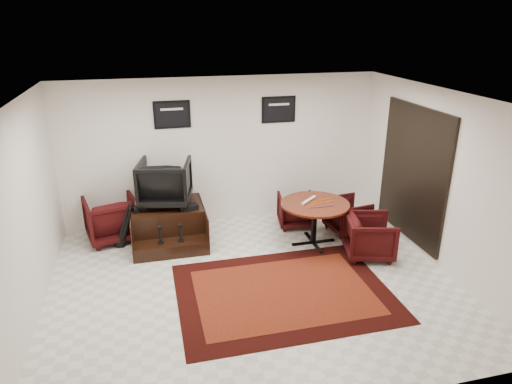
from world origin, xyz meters
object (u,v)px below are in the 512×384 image
shine_chair (165,180)px  armchair_side (111,216)px  table_chair_corner (370,235)px  table_chair_window (348,214)px  shine_podium (168,225)px  meeting_table (315,208)px  table_chair_back (296,209)px

shine_chair → armchair_side: shine_chair is taller
shine_chair → armchair_side: (-0.99, 0.16, -0.66)m
table_chair_corner → table_chair_window: bearing=11.1°
shine_podium → armchair_side: size_ratio=1.48×
armchair_side → meeting_table: (3.48, -1.05, 0.24)m
table_chair_back → shine_podium: bearing=10.7°
shine_chair → table_chair_back: (2.43, -0.09, -0.76)m
shine_chair → table_chair_corner: 3.66m
shine_chair → table_chair_corner: (3.24, -1.54, -0.71)m
armchair_side → table_chair_corner: armchair_side is taller
table_chair_back → table_chair_window: 0.98m
armchair_side → table_chair_window: (4.28, -0.71, -0.09)m
table_chair_window → table_chair_corner: table_chair_corner is taller
armchair_side → table_chair_window: size_ratio=1.26×
table_chair_corner → armchair_side: bearing=82.3°
table_chair_back → table_chair_corner: bearing=128.5°
armchair_side → table_chair_window: 4.34m
table_chair_back → table_chair_corner: (0.80, -1.46, 0.05)m
shine_chair → armchair_side: 1.20m
shine_chair → meeting_table: 2.68m
shine_chair → armchair_side: bearing=3.2°
shine_podium → armchair_side: bearing=163.4°
shine_podium → meeting_table: 2.63m
shine_podium → table_chair_window: table_chair_window is taller
meeting_table → table_chair_window: size_ratio=1.69×
shine_chair → meeting_table: (2.49, -0.89, -0.42)m
shine_podium → table_chair_window: 3.32m
armchair_side → meeting_table: size_ratio=0.74×
shine_chair → armchair_side: size_ratio=1.02×
table_chair_corner → shine_podium: bearing=80.8°
meeting_table → table_chair_back: bearing=94.3°
table_chair_window → table_chair_back: bearing=53.4°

